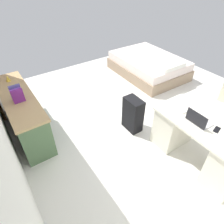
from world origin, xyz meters
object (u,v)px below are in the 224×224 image
at_px(desk, 199,143).
at_px(suitcase_black, 133,114).
at_px(laptop, 198,120).
at_px(bed, 148,66).
at_px(cell_phone_near_laptop, 217,130).
at_px(figurine_small, 8,78).
at_px(office_chair, 224,112).
at_px(computer_mouse, 184,111).
at_px(credenza, 23,113).

xyz_separation_m(desk, suitcase_black, (1.12, 0.34, -0.06)).
bearing_deg(laptop, bed, -30.42).
bearing_deg(cell_phone_near_laptop, figurine_small, 20.69).
xyz_separation_m(desk, bed, (2.57, -1.38, -0.14)).
height_order(suitcase_black, cell_phone_near_laptop, cell_phone_near_laptop).
distance_m(office_chair, computer_mouse, 1.02).
relative_size(computer_mouse, figurine_small, 0.91).
relative_size(desk, suitcase_black, 2.25).
xyz_separation_m(cell_phone_near_laptop, figurine_small, (2.89, 1.99, 0.07)).
bearing_deg(office_chair, credenza, 55.44).
xyz_separation_m(bed, figurine_small, (0.19, 3.34, 0.57)).
bearing_deg(suitcase_black, computer_mouse, -156.92).
height_order(credenza, cell_phone_near_laptop, credenza).
bearing_deg(credenza, office_chair, -124.56).
distance_m(office_chair, credenza, 3.51).
xyz_separation_m(desk, credenza, (2.18, 1.96, -0.00)).
height_order(office_chair, cell_phone_near_laptop, office_chair).
bearing_deg(bed, suitcase_black, 129.93).
height_order(suitcase_black, figurine_small, figurine_small).
relative_size(office_chair, suitcase_black, 1.46).
height_order(desk, suitcase_black, desk).
height_order(suitcase_black, laptop, laptop).
relative_size(computer_mouse, cell_phone_near_laptop, 0.74).
distance_m(suitcase_black, cell_phone_near_laptop, 1.38).
height_order(bed, figurine_small, figurine_small).
height_order(office_chair, suitcase_black, office_chair).
xyz_separation_m(suitcase_black, figurine_small, (1.63, 1.62, 0.49)).
xyz_separation_m(suitcase_black, computer_mouse, (-0.77, -0.32, 0.43)).
xyz_separation_m(computer_mouse, cell_phone_near_laptop, (-0.49, -0.05, -0.01)).
bearing_deg(suitcase_black, bed, -49.52).
relative_size(desk, office_chair, 1.54).
bearing_deg(computer_mouse, suitcase_black, 23.56).
height_order(bed, suitcase_black, suitcase_black).
distance_m(office_chair, laptop, 1.07).
relative_size(office_chair, cell_phone_near_laptop, 6.91).
height_order(cell_phone_near_laptop, figurine_small, figurine_small).
distance_m(desk, laptop, 0.42).
relative_size(cell_phone_near_laptop, figurine_small, 1.24).
bearing_deg(figurine_small, suitcase_black, -135.15).
bearing_deg(desk, office_chair, -78.36).
xyz_separation_m(bed, computer_mouse, (-2.21, 1.40, 0.51)).
distance_m(office_chair, figurine_small, 3.88).
bearing_deg(computer_mouse, figurine_small, 40.01).
relative_size(credenza, figurine_small, 16.36).
relative_size(office_chair, laptop, 2.99).
distance_m(laptop, cell_phone_near_laptop, 0.26).
xyz_separation_m(laptop, cell_phone_near_laptop, (-0.23, -0.10, -0.04)).
xyz_separation_m(credenza, figurine_small, (0.57, 0.00, 0.43)).
height_order(office_chair, bed, office_chair).
bearing_deg(desk, cell_phone_near_laptop, -167.35).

